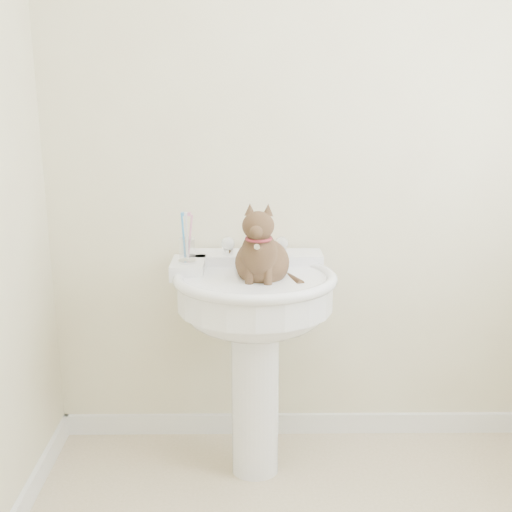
{
  "coord_description": "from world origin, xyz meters",
  "views": [
    {
      "loc": [
        -0.28,
        -1.44,
        1.49
      ],
      "look_at": [
        -0.26,
        0.8,
        0.89
      ],
      "focal_mm": 45.0,
      "sensor_mm": 36.0,
      "label": 1
    }
  ],
  "objects": [
    {
      "name": "toothbrush_cup",
      "position": [
        -0.52,
        0.86,
        0.9
      ],
      "size": [
        0.07,
        0.07,
        0.18
      ],
      "rotation": [
        0.0,
        0.0,
        -0.23
      ],
      "color": "silver",
      "rests_on": "pedestal_sink"
    },
    {
      "name": "soap_bar",
      "position": [
        -0.22,
        1.05,
        0.86
      ],
      "size": [
        0.1,
        0.07,
        0.03
      ],
      "primitive_type": "cube",
      "rotation": [
        0.0,
        0.0,
        -0.12
      ],
      "color": "orange",
      "rests_on": "pedestal_sink"
    },
    {
      "name": "cat",
      "position": [
        -0.24,
        0.79,
        0.89
      ],
      "size": [
        0.22,
        0.27,
        0.4
      ],
      "rotation": [
        0.0,
        0.0,
        -0.15
      ],
      "color": "brown",
      "rests_on": "pedestal_sink"
    },
    {
      "name": "pedestal_sink",
      "position": [
        -0.27,
        0.81,
        0.67
      ],
      "size": [
        0.62,
        0.6,
        0.85
      ],
      "color": "white",
      "rests_on": "floor"
    },
    {
      "name": "wall_back",
      "position": [
        0.0,
        1.1,
        1.25
      ],
      "size": [
        2.2,
        0.0,
        2.5
      ],
      "primitive_type": null,
      "color": "beige",
      "rests_on": "ground"
    },
    {
      "name": "faucet",
      "position": [
        -0.26,
        0.96,
        0.89
      ],
      "size": [
        0.28,
        0.12,
        0.14
      ],
      "color": "silver",
      "rests_on": "pedestal_sink"
    },
    {
      "name": "baseboard_back",
      "position": [
        0.0,
        1.09,
        0.04
      ],
      "size": [
        2.2,
        0.02,
        0.09
      ],
      "primitive_type": "cube",
      "color": "white",
      "rests_on": "floor"
    }
  ]
}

